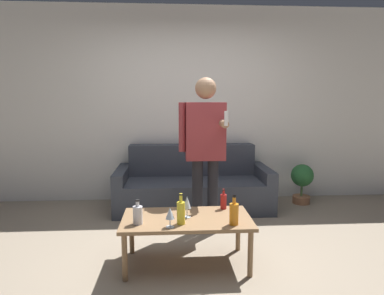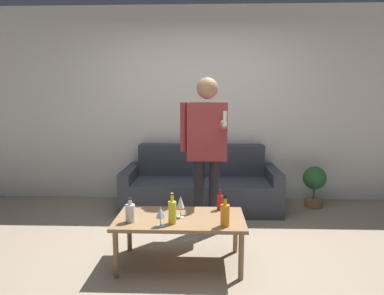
{
  "view_description": "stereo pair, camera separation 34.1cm",
  "coord_description": "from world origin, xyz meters",
  "px_view_note": "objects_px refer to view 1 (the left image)",
  "views": [
    {
      "loc": [
        -0.25,
        -2.86,
        1.43
      ],
      "look_at": [
        -0.03,
        0.51,
        0.95
      ],
      "focal_mm": 32.0,
      "sensor_mm": 36.0,
      "label": 1
    },
    {
      "loc": [
        0.09,
        -2.86,
        1.43
      ],
      "look_at": [
        -0.03,
        0.51,
        0.95
      ],
      "focal_mm": 32.0,
      "sensor_mm": 36.0,
      "label": 2
    }
  ],
  "objects_px": {
    "couch": "(193,186)",
    "bottle_orange": "(181,212)",
    "coffee_table": "(187,222)",
    "person_standing_front": "(205,143)"
  },
  "relations": [
    {
      "from": "couch",
      "to": "coffee_table",
      "type": "xyz_separation_m",
      "value": [
        -0.16,
        -1.61,
        0.09
      ]
    },
    {
      "from": "couch",
      "to": "coffee_table",
      "type": "bearing_deg",
      "value": -95.84
    },
    {
      "from": "coffee_table",
      "to": "bottle_orange",
      "type": "relative_size",
      "value": 4.33
    },
    {
      "from": "bottle_orange",
      "to": "person_standing_front",
      "type": "distance_m",
      "value": 1.01
    },
    {
      "from": "couch",
      "to": "bottle_orange",
      "type": "height_order",
      "value": "couch"
    },
    {
      "from": "couch",
      "to": "bottle_orange",
      "type": "bearing_deg",
      "value": -97.09
    },
    {
      "from": "coffee_table",
      "to": "bottle_orange",
      "type": "distance_m",
      "value": 0.21
    },
    {
      "from": "couch",
      "to": "person_standing_front",
      "type": "bearing_deg",
      "value": -85.97
    },
    {
      "from": "coffee_table",
      "to": "person_standing_front",
      "type": "xyz_separation_m",
      "value": [
        0.23,
        0.71,
        0.6
      ]
    },
    {
      "from": "coffee_table",
      "to": "person_standing_front",
      "type": "distance_m",
      "value": 0.95
    }
  ]
}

